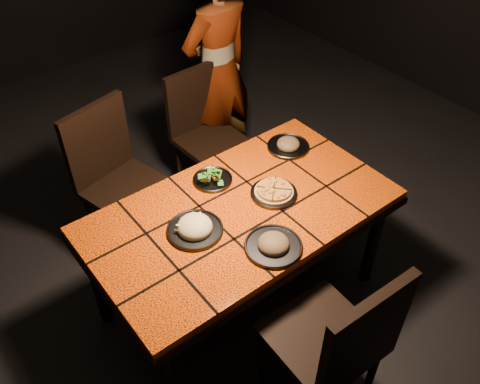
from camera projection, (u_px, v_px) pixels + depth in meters
room_shell at (241, 81)px, 2.15m from camera, size 6.04×7.04×3.08m
dining_table at (241, 219)px, 2.70m from camera, size 1.62×0.92×0.75m
chair_near at (339, 342)px, 2.24m from camera, size 0.49×0.49×1.03m
chair_far_left at (115, 172)px, 3.14m from camera, size 0.55×0.55×1.01m
chair_far_right at (203, 126)px, 3.59m from camera, size 0.45×0.45×0.94m
diner at (218, 71)px, 3.63m from camera, size 0.63×0.45×1.63m
plate_pizza at (274, 192)px, 2.72m from camera, size 0.30×0.30×0.04m
plate_pasta at (195, 228)px, 2.51m from camera, size 0.28×0.28×0.09m
plate_salad at (212, 177)px, 2.80m from camera, size 0.22×0.22×0.07m
plate_mushroom_a at (273, 244)px, 2.43m from camera, size 0.28×0.28×0.09m
plate_mushroom_b at (288, 145)px, 3.03m from camera, size 0.25×0.25×0.08m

